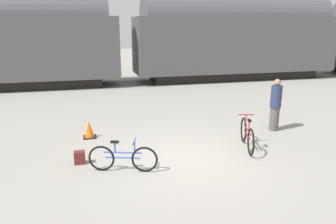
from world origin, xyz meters
The scene contains 9 objects.
ground_plane centered at (0.00, 0.00, 0.00)m, with size 80.00×80.00×0.00m, color gray.
freight_train centered at (0.00, 11.84, 2.80)m, with size 54.83×2.98×5.34m.
rail_near centered at (0.00, 11.12, 0.01)m, with size 66.83×0.07×0.01m, color #4C4238.
rail_far centered at (0.00, 12.56, 0.01)m, with size 66.83×0.07×0.01m, color #4C4238.
bicycle_maroon centered at (2.02, 0.32, 0.40)m, with size 0.59×1.78×0.95m.
bicycle_blue centered at (-1.67, -0.38, 0.35)m, with size 1.66×0.60×0.81m.
person_in_navy centered at (3.70, 1.60, 0.88)m, with size 0.36×0.36×1.77m.
backpack centered at (-2.72, 0.35, 0.17)m, with size 0.28×0.20×0.34m.
traffic_cone centered at (-2.43, 2.36, 0.25)m, with size 0.40×0.40×0.55m.
Camera 1 is at (-2.41, -7.87, 3.54)m, focal length 35.00 mm.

